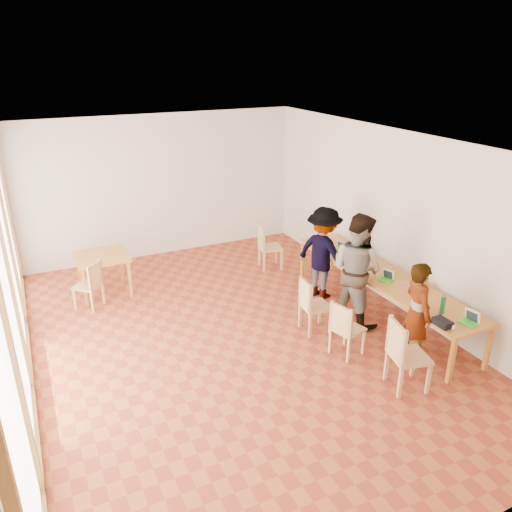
{
  "coord_description": "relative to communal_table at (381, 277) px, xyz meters",
  "views": [
    {
      "loc": [
        -2.59,
        -6.16,
        4.17
      ],
      "look_at": [
        0.6,
        0.54,
        1.1
      ],
      "focal_mm": 35.0,
      "sensor_mm": 36.0,
      "label": 1
    }
  ],
  "objects": [
    {
      "name": "communal_table",
      "position": [
        0.0,
        0.0,
        0.0
      ],
      "size": [
        0.8,
        4.0,
        0.75
      ],
      "color": "#C2802B",
      "rests_on": "ground"
    },
    {
      "name": "chair_far",
      "position": [
        -1.34,
        0.03,
        -0.15
      ],
      "size": [
        0.45,
        0.45,
        0.48
      ],
      "rotation": [
        0.0,
        0.0,
        -0.09
      ],
      "color": "tan",
      "rests_on": "ground"
    },
    {
      "name": "wall_right",
      "position": [
        0.5,
        0.3,
        0.8
      ],
      "size": [
        0.1,
        8.0,
        3.0
      ],
      "primitive_type": "cube",
      "color": "beige",
      "rests_on": "ground"
    },
    {
      "name": "chair_near",
      "position": [
        -1.02,
        -1.73,
        -0.09
      ],
      "size": [
        0.56,
        0.56,
        0.53
      ],
      "rotation": [
        0.0,
        0.0,
        -0.24
      ],
      "color": "tan",
      "rests_on": "ground"
    },
    {
      "name": "laptop_mid",
      "position": [
        -0.08,
        -0.22,
        0.1
      ],
      "size": [
        0.25,
        0.26,
        0.18
      ],
      "rotation": [
        0.0,
        0.0,
        0.37
      ],
      "color": "green",
      "rests_on": "communal_table"
    },
    {
      "name": "chair_mid",
      "position": [
        -1.26,
        -0.77,
        -0.18
      ],
      "size": [
        0.49,
        0.49,
        0.46
      ],
      "rotation": [
        0.0,
        0.0,
        0.27
      ],
      "color": "tan",
      "rests_on": "ground"
    },
    {
      "name": "ground",
      "position": [
        -2.5,
        0.3,
        -0.7
      ],
      "size": [
        8.0,
        8.0,
        0.0
      ],
      "primitive_type": "plane",
      "color": "#9C4925",
      "rests_on": "ground"
    },
    {
      "name": "clear_glass",
      "position": [
        -0.16,
        1.74,
        0.09
      ],
      "size": [
        0.07,
        0.07,
        0.09
      ],
      "primitive_type": "cylinder",
      "color": "silver",
      "rests_on": "communal_table"
    },
    {
      "name": "side_table",
      "position": [
        -4.04,
        2.82,
        -0.03
      ],
      "size": [
        0.9,
        0.9,
        0.75
      ],
      "rotation": [
        0.0,
        0.0,
        0.01
      ],
      "color": "#C2802B",
      "rests_on": "ground"
    },
    {
      "name": "laptop_near",
      "position": [
        0.06,
        -1.79,
        0.1
      ],
      "size": [
        0.23,
        0.26,
        0.19
      ],
      "rotation": [
        0.0,
        0.0,
        0.19
      ],
      "color": "green",
      "rests_on": "communal_table"
    },
    {
      "name": "chair_spare",
      "position": [
        -4.31,
        2.32,
        -0.18
      ],
      "size": [
        0.56,
        0.56,
        0.46
      ],
      "rotation": [
        0.0,
        0.0,
        2.41
      ],
      "color": "tan",
      "rests_on": "ground"
    },
    {
      "name": "condiment_cup",
      "position": [
        -0.26,
        -1.79,
        0.08
      ],
      "size": [
        0.08,
        0.08,
        0.06
      ],
      "primitive_type": "cylinder",
      "color": "white",
      "rests_on": "communal_table"
    },
    {
      "name": "black_pouch",
      "position": [
        -0.33,
        -1.69,
        0.09
      ],
      "size": [
        0.16,
        0.26,
        0.09
      ],
      "primitive_type": "cube",
      "color": "black",
      "rests_on": "communal_table"
    },
    {
      "name": "person_far",
      "position": [
        -0.5,
        1.0,
        0.14
      ],
      "size": [
        0.96,
        1.24,
        1.68
      ],
      "primitive_type": "imported",
      "rotation": [
        0.0,
        0.0,
        1.92
      ],
      "color": "gray",
      "rests_on": "ground"
    },
    {
      "name": "wall_back",
      "position": [
        -2.5,
        4.3,
        0.8
      ],
      "size": [
        6.0,
        0.1,
        3.0
      ],
      "primitive_type": "cube",
      "color": "beige",
      "rests_on": "ground"
    },
    {
      "name": "person_mid",
      "position": [
        -0.52,
        -0.01,
        0.23
      ],
      "size": [
        0.92,
        1.06,
        1.87
      ],
      "primitive_type": "imported",
      "rotation": [
        0.0,
        0.0,
        1.83
      ],
      "color": "gray",
      "rests_on": "ground"
    },
    {
      "name": "window_wall",
      "position": [
        -5.46,
        0.3,
        0.8
      ],
      "size": [
        0.1,
        8.0,
        3.0
      ],
      "primitive_type": "cube",
      "color": "white",
      "rests_on": "ground"
    },
    {
      "name": "green_bottle",
      "position": [
        -0.09,
        -1.43,
        0.19
      ],
      "size": [
        0.07,
        0.07,
        0.28
      ],
      "primitive_type": "cylinder",
      "color": "#1B7741",
      "rests_on": "communal_table"
    },
    {
      "name": "yellow_mug",
      "position": [
        0.29,
        -0.69,
        0.09
      ],
      "size": [
        0.15,
        0.15,
        0.09
      ],
      "primitive_type": "imported",
      "rotation": [
        0.0,
        0.0,
        -0.36
      ],
      "color": "#C08E1D",
      "rests_on": "communal_table"
    },
    {
      "name": "laptop_far",
      "position": [
        -0.04,
        1.13,
        0.1
      ],
      "size": [
        0.26,
        0.27,
        0.19
      ],
      "rotation": [
        0.0,
        0.0,
        0.32
      ],
      "color": "green",
      "rests_on": "communal_table"
    },
    {
      "name": "person_near",
      "position": [
        -0.42,
        -1.3,
        0.06
      ],
      "size": [
        0.47,
        0.62,
        1.53
      ],
      "primitive_type": "imported",
      "rotation": [
        0.0,
        0.0,
        1.36
      ],
      "color": "gray",
      "rests_on": "ground"
    },
    {
      "name": "ceiling",
      "position": [
        -2.5,
        0.3,
        2.32
      ],
      "size": [
        6.0,
        8.0,
        0.04
      ],
      "primitive_type": "cube",
      "color": "white",
      "rests_on": "wall_back"
    },
    {
      "name": "chair_empty",
      "position": [
        -0.85,
        2.57,
        -0.13
      ],
      "size": [
        0.51,
        0.51,
        0.49
      ],
      "rotation": [
        0.0,
        0.0,
        -0.19
      ],
      "color": "tan",
      "rests_on": "ground"
    },
    {
      "name": "pink_phone",
      "position": [
        0.04,
        -0.48,
        0.05
      ],
      "size": [
        0.05,
        0.1,
        0.01
      ],
      "primitive_type": "cube",
      "color": "#C22D81",
      "rests_on": "communal_table"
    },
    {
      "name": "wall_front",
      "position": [
        -2.5,
        -3.7,
        0.8
      ],
      "size": [
        6.0,
        0.1,
        3.0
      ],
      "primitive_type": "cube",
      "color": "beige",
      "rests_on": "ground"
    }
  ]
}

